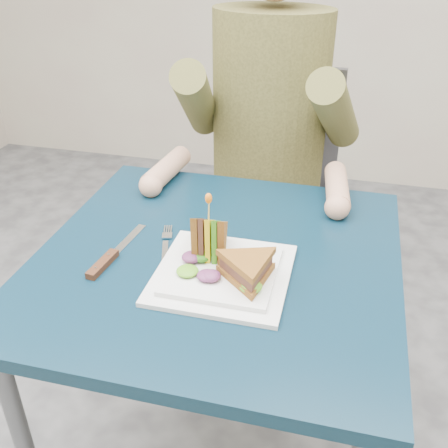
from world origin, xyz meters
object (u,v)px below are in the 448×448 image
(chair, at_px, (270,188))
(fork, at_px, (166,249))
(sandwich_upright, at_px, (209,239))
(sandwich_flat, at_px, (248,269))
(plate, at_px, (223,273))
(table, at_px, (217,285))
(knife, at_px, (108,259))
(diner, at_px, (270,89))

(chair, height_order, fork, chair)
(chair, height_order, sandwich_upright, chair)
(chair, distance_m, sandwich_flat, 0.84)
(plate, height_order, sandwich_flat, sandwich_flat)
(table, bearing_deg, fork, -176.43)
(plate, distance_m, fork, 0.16)
(sandwich_flat, bearing_deg, knife, 176.79)
(diner, bearing_deg, sandwich_upright, -90.86)
(table, relative_size, knife, 3.38)
(diner, height_order, fork, diner)
(fork, bearing_deg, diner, 79.55)
(diner, bearing_deg, chair, 90.00)
(plate, relative_size, sandwich_flat, 1.37)
(diner, xyz_separation_m, knife, (-0.21, -0.68, -0.18))
(knife, bearing_deg, diner, 72.61)
(table, distance_m, knife, 0.24)
(sandwich_flat, xyz_separation_m, fork, (-0.20, 0.09, -0.04))
(chair, relative_size, sandwich_upright, 6.12)
(chair, distance_m, knife, 0.84)
(chair, height_order, knife, chair)
(fork, bearing_deg, sandwich_flat, -24.10)
(plate, relative_size, sandwich_upright, 1.71)
(knife, bearing_deg, table, 20.29)
(sandwich_upright, xyz_separation_m, knife, (-0.20, -0.05, -0.05))
(chair, distance_m, plate, 0.81)
(plate, distance_m, knife, 0.24)
(plate, xyz_separation_m, sandwich_flat, (0.05, -0.02, 0.04))
(sandwich_upright, distance_m, knife, 0.21)
(diner, relative_size, sandwich_flat, 3.93)
(sandwich_upright, bearing_deg, knife, -165.23)
(chair, xyz_separation_m, knife, (-0.21, -0.79, 0.20))
(diner, bearing_deg, knife, -107.39)
(sandwich_flat, height_order, fork, sandwich_flat)
(plate, bearing_deg, table, 113.23)
(table, xyz_separation_m, sandwich_upright, (-0.01, -0.02, 0.13))
(sandwich_upright, bearing_deg, chair, 89.27)
(table, relative_size, sandwich_upright, 4.94)
(sandwich_flat, relative_size, knife, 0.85)
(plate, relative_size, knife, 1.17)
(table, distance_m, diner, 0.65)
(knife, bearing_deg, sandwich_flat, -3.21)
(fork, bearing_deg, sandwich_upright, -9.95)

